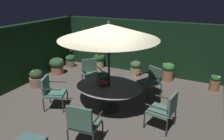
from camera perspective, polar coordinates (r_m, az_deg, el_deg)
name	(u,v)px	position (r m, az deg, el deg)	size (l,w,h in m)	color
ground_plane	(103,106)	(6.40, -2.53, -9.68)	(7.15, 6.89, 0.02)	#5F564E
hedge_backdrop_rear	(140,47)	(8.84, 7.58, 6.21)	(7.15, 0.30, 2.12)	black
hedge_backdrop_left	(14,57)	(8.08, -24.61, 3.16)	(0.30, 6.89, 2.12)	black
patio_dining_table	(109,89)	(5.99, -0.79, -5.18)	(1.88, 1.55, 0.72)	#29312E
patio_umbrella	(109,32)	(5.49, -0.87, 10.22)	(2.60, 2.60, 2.49)	#282934
centerpiece_planter	(103,78)	(5.90, -2.40, -2.06)	(0.34, 0.34, 0.42)	#A4654E
patio_chair_north	(151,79)	(7.00, 10.33, -2.45)	(0.81, 0.81, 0.89)	#2D312E
patio_chair_northeast	(91,72)	(7.44, -5.60, -0.47)	(0.84, 0.84, 0.98)	#2D3130
patio_chair_east	(52,90)	(6.32, -15.82, -5.25)	(0.75, 0.74, 0.94)	#322E30
patio_chair_southeast	(83,122)	(4.70, -7.77, -13.65)	(0.69, 0.63, 1.02)	#2D2D2E
patio_chair_south	(165,109)	(5.35, 13.92, -9.94)	(0.69, 0.68, 0.96)	#313132
potted_plant_front_corner	(215,83)	(8.02, 25.72, -3.07)	(0.32, 0.32, 0.55)	#A66640
potted_plant_left_near	(70,61)	(9.67, -11.09, 2.46)	(0.40, 0.40, 0.53)	#7F694E
potted_plant_right_far	(135,68)	(8.53, 6.28, 0.54)	(0.44, 0.43, 0.61)	tan
potted_plant_back_right	(99,60)	(9.41, -3.50, 2.65)	(0.49, 0.49, 0.62)	tan
potted_plant_right_near	(37,78)	(7.99, -19.46, -2.09)	(0.51, 0.51, 0.62)	#896452
potted_plant_back_center	(168,71)	(8.26, 14.70, -0.29)	(0.44, 0.44, 0.70)	#A16343
potted_plant_back_left	(57,65)	(8.96, -14.47, 1.27)	(0.59, 0.59, 0.67)	#9F614C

